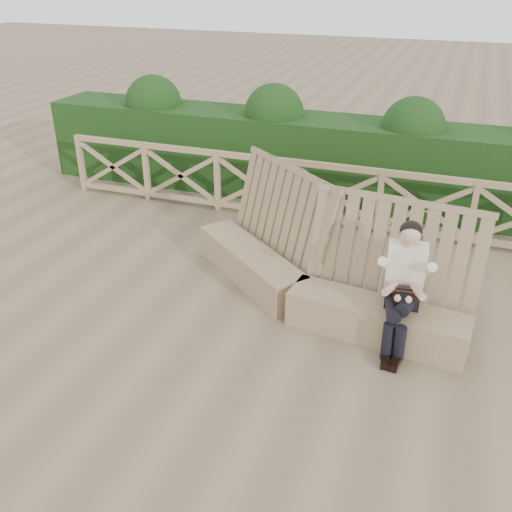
% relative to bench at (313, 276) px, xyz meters
% --- Properties ---
extents(ground, '(60.00, 60.00, 0.00)m').
position_rel_bench_xyz_m(ground, '(-0.28, -1.03, -0.40)').
color(ground, brown).
rests_on(ground, ground).
extents(bench, '(3.98, 2.21, 1.59)m').
position_rel_bench_xyz_m(bench, '(0.00, 0.00, 0.00)').
color(bench, '#81664A').
rests_on(bench, ground).
extents(woman, '(0.46, 0.95, 1.51)m').
position_rel_bench_xyz_m(woman, '(1.17, -0.47, 0.40)').
color(woman, black).
rests_on(woman, ground).
extents(guardrail, '(10.10, 0.09, 1.10)m').
position_rel_bench_xyz_m(guardrail, '(-0.28, 2.47, 0.15)').
color(guardrail, '#957456').
rests_on(guardrail, ground).
extents(hedge, '(12.00, 1.20, 1.50)m').
position_rel_bench_xyz_m(hedge, '(-0.28, 3.67, 0.35)').
color(hedge, black).
rests_on(hedge, ground).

